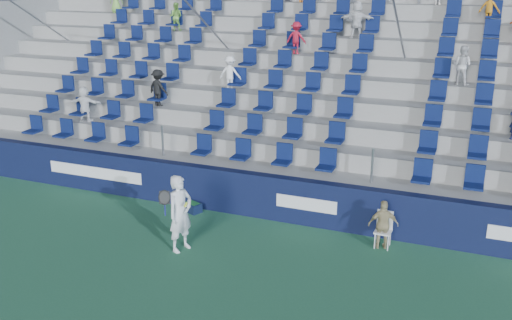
% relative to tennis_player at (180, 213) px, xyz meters
% --- Properties ---
extents(ground, '(70.00, 70.00, 0.00)m').
position_rel_tennis_player_xyz_m(ground, '(0.84, -0.67, -0.92)').
color(ground, '#2D6946').
rests_on(ground, ground).
extents(sponsor_wall, '(24.00, 0.32, 1.20)m').
position_rel_tennis_player_xyz_m(sponsor_wall, '(0.84, 2.48, -0.32)').
color(sponsor_wall, '#0E1435').
rests_on(sponsor_wall, ground).
extents(grandstand, '(24.00, 8.17, 6.63)m').
position_rel_tennis_player_xyz_m(grandstand, '(0.84, 7.57, 1.21)').
color(grandstand, gray).
rests_on(grandstand, ground).
extents(tennis_player, '(0.72, 0.78, 1.84)m').
position_rel_tennis_player_xyz_m(tennis_player, '(0.00, 0.00, 0.00)').
color(tennis_player, silver).
rests_on(tennis_player, ground).
extents(line_judge_chair, '(0.39, 0.40, 0.87)m').
position_rel_tennis_player_xyz_m(line_judge_chair, '(4.38, 1.97, -0.43)').
color(line_judge_chair, white).
rests_on(line_judge_chair, ground).
extents(line_judge, '(0.76, 0.49, 1.20)m').
position_rel_tennis_player_xyz_m(line_judge, '(4.38, 1.83, -0.32)').
color(line_judge, tan).
rests_on(line_judge, ground).
extents(ball_bin, '(0.56, 0.47, 0.27)m').
position_rel_tennis_player_xyz_m(ball_bin, '(-0.80, 2.08, -0.78)').
color(ball_bin, black).
rests_on(ball_bin, ground).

